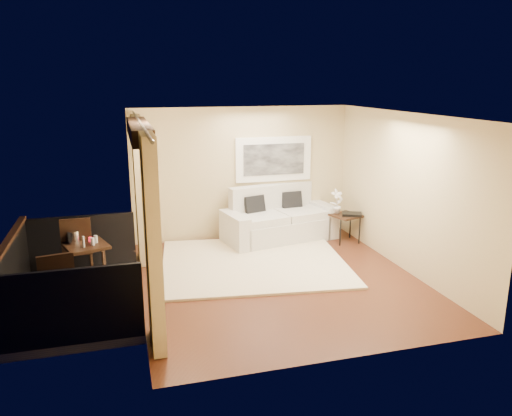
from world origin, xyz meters
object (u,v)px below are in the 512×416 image
object	(u,v)px
sofa	(278,221)
orchid	(337,201)
side_table	(346,217)
balcony_chair_near	(59,289)
ice_bucket	(74,237)
bistro_table	(86,250)
balcony_chair_far	(77,244)

from	to	relation	value
sofa	orchid	size ratio (longest dim) A/B	4.83
side_table	balcony_chair_near	world-z (taller)	balcony_chair_near
orchid	ice_bucket	bearing A→B (deg)	-168.13
side_table	bistro_table	world-z (taller)	bistro_table
sofa	side_table	world-z (taller)	sofa
balcony_chair_near	orchid	bearing A→B (deg)	16.57
bistro_table	balcony_chair_far	xyz separation A→B (m)	(-0.16, 0.35, -0.00)
sofa	bistro_table	bearing A→B (deg)	-168.27
orchid	balcony_chair_near	bearing A→B (deg)	-152.85
side_table	bistro_table	distance (m)	5.05
sofa	balcony_chair_near	distance (m)	4.96
balcony_chair_far	ice_bucket	world-z (taller)	balcony_chair_far
orchid	ice_bucket	xyz separation A→B (m)	(-4.98, -1.05, -0.00)
bistro_table	balcony_chair_near	bearing A→B (deg)	-100.97
sofa	ice_bucket	xyz separation A→B (m)	(-3.85, -1.44, 0.43)
sofa	orchid	xyz separation A→B (m)	(1.13, -0.39, 0.43)
orchid	balcony_chair_far	world-z (taller)	balcony_chair_far
balcony_chair_far	balcony_chair_near	size ratio (longest dim) A/B	1.04
sofa	balcony_chair_far	bearing A→B (deg)	-173.81
sofa	balcony_chair_near	xyz separation A→B (m)	(-3.94, -2.99, 0.22)
orchid	balcony_chair_near	world-z (taller)	orchid
side_table	orchid	world-z (taller)	orchid
orchid	ice_bucket	world-z (taller)	orchid
side_table	balcony_chair_near	distance (m)	5.78
balcony_chair_far	balcony_chair_near	distance (m)	1.79
side_table	balcony_chair_near	bearing A→B (deg)	-154.74
balcony_chair_near	ice_bucket	size ratio (longest dim) A/B	5.21
side_table	ice_bucket	xyz separation A→B (m)	(-5.13, -0.91, 0.31)
ice_bucket	balcony_chair_near	bearing A→B (deg)	-93.37
balcony_chair_far	side_table	bearing A→B (deg)	-173.28
orchid	ice_bucket	distance (m)	5.09
bistro_table	ice_bucket	size ratio (longest dim) A/B	3.87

